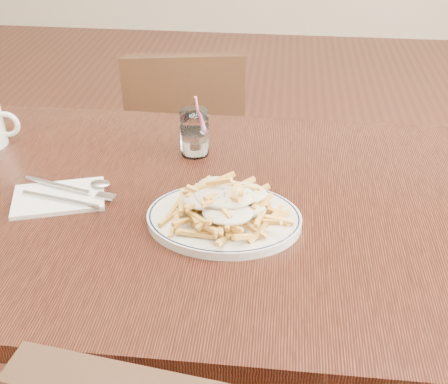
# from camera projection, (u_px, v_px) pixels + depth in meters

# --- Properties ---
(table) EXTENTS (1.20, 0.80, 0.75)m
(table) POSITION_uv_depth(u_px,v_px,m) (196.00, 232.00, 1.17)
(table) COLOR black
(table) RESTS_ON ground
(chair_far) EXTENTS (0.43, 0.43, 0.81)m
(chair_far) POSITION_uv_depth(u_px,v_px,m) (187.00, 145.00, 1.93)
(chair_far) COLOR black
(chair_far) RESTS_ON ground
(fries_plate) EXTENTS (0.33, 0.30, 0.02)m
(fries_plate) POSITION_uv_depth(u_px,v_px,m) (224.00, 219.00, 1.06)
(fries_plate) COLOR white
(fries_plate) RESTS_ON table
(loaded_fries) EXTENTS (0.24, 0.21, 0.06)m
(loaded_fries) POSITION_uv_depth(u_px,v_px,m) (224.00, 199.00, 1.03)
(loaded_fries) COLOR gold
(loaded_fries) RESTS_ON fries_plate
(napkin) EXTENTS (0.20, 0.16, 0.01)m
(napkin) POSITION_uv_depth(u_px,v_px,m) (59.00, 198.00, 1.13)
(napkin) COLOR white
(napkin) RESTS_ON table
(cutlery) EXTENTS (0.22, 0.11, 0.01)m
(cutlery) POSITION_uv_depth(u_px,v_px,m) (59.00, 192.00, 1.13)
(cutlery) COLOR silver
(cutlery) RESTS_ON napkin
(water_glass) EXTENTS (0.06, 0.06, 0.14)m
(water_glass) POSITION_uv_depth(u_px,v_px,m) (195.00, 135.00, 1.26)
(water_glass) COLOR white
(water_glass) RESTS_ON table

